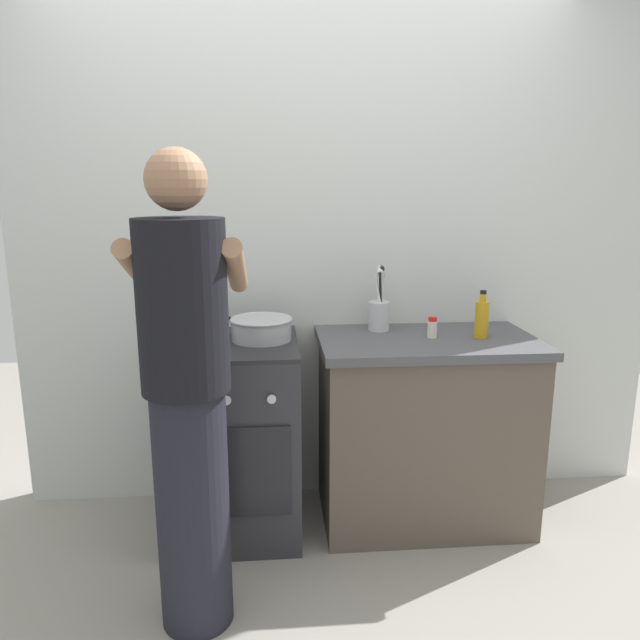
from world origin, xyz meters
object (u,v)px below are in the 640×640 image
(oil_bottle, at_px, (482,318))
(mixing_bowl, at_px, (261,328))
(stove_range, at_px, (233,436))
(pot, at_px, (199,329))
(utensil_crock, at_px, (379,311))
(spice_bottle, at_px, (432,328))
(person, at_px, (188,400))

(oil_bottle, bearing_deg, mixing_bowl, 177.55)
(stove_range, bearing_deg, mixing_bowl, 12.51)
(oil_bottle, bearing_deg, pot, 177.24)
(stove_range, height_order, pot, pot)
(stove_range, xyz_separation_m, pot, (-0.14, 0.05, 0.50))
(utensil_crock, bearing_deg, stove_range, -166.55)
(mixing_bowl, relative_size, utensil_crock, 0.90)
(stove_range, distance_m, utensil_crock, 0.90)
(utensil_crock, xyz_separation_m, spice_bottle, (0.22, -0.16, -0.05))
(pot, distance_m, person, 0.68)
(oil_bottle, height_order, person, person)
(utensil_crock, bearing_deg, spice_bottle, -36.85)
(stove_range, relative_size, oil_bottle, 4.11)
(mixing_bowl, height_order, spice_bottle, mixing_bowl)
(utensil_crock, relative_size, spice_bottle, 3.29)
(pot, bearing_deg, spice_bottle, -2.43)
(stove_range, bearing_deg, person, -99.84)
(mixing_bowl, distance_m, utensil_crock, 0.58)
(oil_bottle, bearing_deg, person, -154.03)
(stove_range, relative_size, mixing_bowl, 3.17)
(oil_bottle, distance_m, person, 1.40)
(pot, xyz_separation_m, spice_bottle, (1.06, -0.04, -0.01))
(mixing_bowl, distance_m, spice_bottle, 0.78)
(mixing_bowl, distance_m, person, 0.70)
(stove_range, xyz_separation_m, mixing_bowl, (0.14, 0.03, 0.51))
(utensil_crock, bearing_deg, person, -135.74)
(mixing_bowl, xyz_separation_m, person, (-0.25, -0.65, -0.10))
(mixing_bowl, bearing_deg, utensil_crock, 13.68)
(pot, height_order, oil_bottle, oil_bottle)
(stove_range, height_order, person, person)
(pot, distance_m, spice_bottle, 1.06)
(stove_range, relative_size, pot, 3.15)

